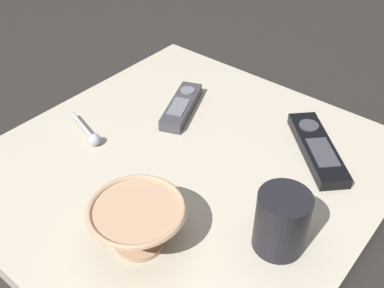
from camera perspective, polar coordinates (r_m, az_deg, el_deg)
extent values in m
plane|color=black|center=(0.83, -0.89, -4.12)|extent=(6.00, 6.00, 0.00)
cube|color=#B7AD99|center=(0.82, -0.90, -3.24)|extent=(0.67, 0.65, 0.03)
cylinder|color=tan|center=(0.68, -6.64, -11.96)|extent=(0.08, 0.08, 0.01)
cone|color=tan|center=(0.66, -6.86, -10.06)|extent=(0.14, 0.14, 0.06)
torus|color=tan|center=(0.63, -7.07, -8.25)|extent=(0.14, 0.14, 0.01)
cylinder|color=black|center=(0.65, 11.28, -9.62)|extent=(0.08, 0.08, 0.10)
cylinder|color=#A3A5B2|center=(0.90, -13.72, 2.34)|extent=(0.03, 0.09, 0.01)
sphere|color=#A3A5B2|center=(0.86, -12.25, 0.55)|extent=(0.02, 0.02, 0.02)
cube|color=black|center=(0.85, 15.58, -0.53)|extent=(0.18, 0.18, 0.02)
cylinder|color=#3A3A42|center=(0.88, 14.61, 2.30)|extent=(0.04, 0.04, 0.00)
cube|color=#3A3A42|center=(0.83, 16.24, -0.99)|extent=(0.08, 0.08, 0.00)
cube|color=#38383D|center=(0.93, -1.34, 4.78)|extent=(0.16, 0.10, 0.02)
cylinder|color=slate|center=(0.95, -0.56, 6.82)|extent=(0.03, 0.03, 0.00)
cube|color=slate|center=(0.90, -1.73, 4.78)|extent=(0.07, 0.05, 0.00)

